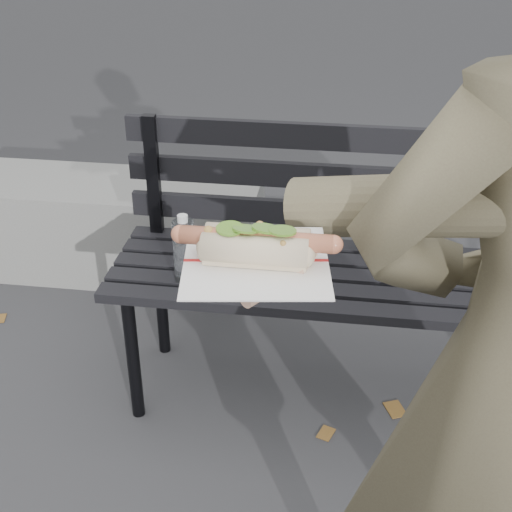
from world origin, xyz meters
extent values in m
cylinder|color=black|center=(-0.64, 0.77, 0.23)|extent=(0.04, 0.04, 0.45)
cylinder|color=black|center=(-0.64, 1.11, 0.23)|extent=(0.04, 0.04, 0.45)
cube|color=black|center=(0.03, 0.76, 0.47)|extent=(1.50, 0.07, 0.03)
cube|color=black|center=(0.03, 0.85, 0.47)|extent=(1.50, 0.07, 0.03)
cube|color=black|center=(0.03, 0.94, 0.47)|extent=(1.50, 0.07, 0.03)
cube|color=black|center=(0.03, 1.03, 0.47)|extent=(1.50, 0.07, 0.03)
cube|color=black|center=(0.03, 1.12, 0.47)|extent=(1.50, 0.07, 0.03)
cube|color=black|center=(-0.64, 1.13, 0.67)|extent=(0.04, 0.03, 0.42)
cube|color=black|center=(0.03, 1.15, 0.57)|extent=(1.50, 0.02, 0.08)
cube|color=black|center=(0.03, 1.15, 0.70)|extent=(1.50, 0.02, 0.08)
cube|color=black|center=(0.03, 1.15, 0.83)|extent=(1.50, 0.02, 0.08)
cylinder|color=white|center=(-0.47, 0.85, 0.57)|extent=(0.06, 0.06, 0.19)
cylinder|color=white|center=(-0.47, 0.85, 0.68)|extent=(0.03, 0.03, 0.02)
cube|color=slate|center=(-0.97, 1.66, 0.20)|extent=(1.20, 0.40, 0.40)
cylinder|color=brown|center=(0.14, 0.00, 1.17)|extent=(0.51, 0.23, 0.19)
cylinder|color=#D8A384|center=(-0.09, -0.09, 1.11)|extent=(0.09, 0.08, 0.07)
ellipsoid|color=#D8A384|center=(-0.13, -0.10, 1.10)|extent=(0.10, 0.12, 0.03)
cylinder|color=#D8A384|center=(-0.19, -0.13, 1.10)|extent=(0.05, 0.02, 0.02)
cylinder|color=#D8A384|center=(-0.19, -0.11, 1.10)|extent=(0.05, 0.02, 0.02)
cylinder|color=#D8A384|center=(-0.19, -0.09, 1.10)|extent=(0.05, 0.02, 0.02)
cylinder|color=#D8A384|center=(-0.19, -0.07, 1.10)|extent=(0.05, 0.02, 0.02)
cylinder|color=#D8A384|center=(-0.12, -0.16, 1.10)|extent=(0.04, 0.05, 0.02)
cube|color=white|center=(-0.13, -0.10, 1.12)|extent=(0.21, 0.21, 0.00)
cube|color=#B21E1E|center=(-0.13, -0.10, 1.12)|extent=(0.19, 0.03, 0.00)
cylinder|color=#C46C4B|center=(-0.13, -0.10, 1.15)|extent=(0.20, 0.02, 0.02)
sphere|color=#C46C4B|center=(-0.23, -0.10, 1.15)|extent=(0.03, 0.02, 0.02)
sphere|color=#C46C4B|center=(-0.03, -0.10, 1.15)|extent=(0.02, 0.02, 0.02)
sphere|color=#9E6B2D|center=(-0.16, -0.11, 1.16)|extent=(0.01, 0.01, 0.01)
sphere|color=#9E6B2D|center=(-0.13, -0.09, 1.16)|extent=(0.01, 0.01, 0.01)
sphere|color=#9E6B2D|center=(-0.10, -0.09, 1.16)|extent=(0.01, 0.01, 0.01)
sphere|color=#9E6B2D|center=(-0.17, -0.08, 1.15)|extent=(0.01, 0.01, 0.01)
sphere|color=#9E6B2D|center=(-0.16, -0.11, 1.16)|extent=(0.01, 0.01, 0.01)
sphere|color=#9E6B2D|center=(-0.13, -0.10, 1.15)|extent=(0.01, 0.01, 0.01)
sphere|color=#9E6B2D|center=(-0.16, -0.10, 1.15)|extent=(0.01, 0.01, 0.01)
sphere|color=#9E6B2D|center=(-0.09, -0.10, 1.15)|extent=(0.01, 0.01, 0.01)
sphere|color=#9E6B2D|center=(-0.18, -0.09, 1.16)|extent=(0.01, 0.01, 0.01)
sphere|color=#9E6B2D|center=(-0.10, -0.10, 1.15)|extent=(0.01, 0.01, 0.01)
sphere|color=#9E6B2D|center=(-0.09, -0.12, 1.16)|extent=(0.01, 0.01, 0.01)
sphere|color=#9E6B2D|center=(-0.13, -0.09, 1.16)|extent=(0.01, 0.01, 0.01)
sphere|color=#9E6B2D|center=(-0.15, -0.08, 1.16)|extent=(0.01, 0.01, 0.01)
sphere|color=#9E6B2D|center=(-0.13, -0.08, 1.16)|extent=(0.01, 0.01, 0.01)
sphere|color=#9E6B2D|center=(-0.14, -0.11, 1.16)|extent=(0.01, 0.01, 0.01)
sphere|color=#9E6B2D|center=(-0.08, -0.09, 1.16)|extent=(0.01, 0.01, 0.01)
sphere|color=#9E6B2D|center=(-0.16, -0.11, 1.16)|extent=(0.01, 0.01, 0.01)
sphere|color=#9E6B2D|center=(-0.19, -0.11, 1.16)|extent=(0.01, 0.01, 0.01)
sphere|color=#9E6B2D|center=(-0.16, -0.09, 1.15)|extent=(0.01, 0.01, 0.01)
sphere|color=#9E6B2D|center=(-0.07, -0.10, 1.16)|extent=(0.01, 0.01, 0.01)
sphere|color=#9E6B2D|center=(-0.12, -0.11, 1.15)|extent=(0.01, 0.01, 0.01)
sphere|color=#9E6B2D|center=(-0.13, -0.10, 1.16)|extent=(0.01, 0.01, 0.01)
cylinder|color=#588D26|center=(-0.16, -0.11, 1.16)|extent=(0.04, 0.04, 0.01)
cylinder|color=#588D26|center=(-0.14, -0.10, 1.17)|extent=(0.04, 0.04, 0.01)
cylinder|color=#588D26|center=(-0.12, -0.10, 1.17)|extent=(0.04, 0.04, 0.01)
cylinder|color=#588D26|center=(-0.10, -0.11, 1.17)|extent=(0.04, 0.04, 0.01)
cube|color=brown|center=(-1.32, 1.21, 0.00)|extent=(0.06, 0.07, 0.00)
cube|color=brown|center=(-1.01, 2.06, 0.00)|extent=(0.05, 0.05, 0.00)
cube|color=brown|center=(0.60, 1.83, 0.00)|extent=(0.09, 0.10, 0.00)
cube|color=brown|center=(-0.03, 0.76, 0.00)|extent=(0.06, 0.07, 0.00)
cube|color=brown|center=(0.19, 0.90, 0.00)|extent=(0.08, 0.09, 0.00)
camera|label=1|loc=(-0.02, -0.90, 1.59)|focal=50.00mm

